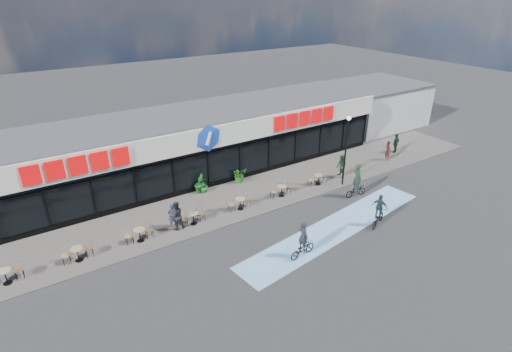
# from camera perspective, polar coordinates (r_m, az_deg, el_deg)

# --- Properties ---
(ground) EXTENTS (120.00, 120.00, 0.00)m
(ground) POSITION_cam_1_polar(r_m,az_deg,el_deg) (22.71, 1.35, -8.59)
(ground) COLOR #28282B
(ground) RESTS_ON ground
(sidewalk) EXTENTS (44.00, 5.00, 0.10)m
(sidewalk) POSITION_cam_1_polar(r_m,az_deg,el_deg) (25.96, -4.23, -3.79)
(sidewalk) COLOR #5A5550
(sidewalk) RESTS_ON ground
(bike_lane) EXTENTS (14.17, 4.13, 0.01)m
(bike_lane) POSITION_cam_1_polar(r_m,az_deg,el_deg) (23.92, 11.43, -7.20)
(bike_lane) COLOR #79B2E5
(bike_lane) RESTS_ON ground
(building) EXTENTS (30.60, 6.57, 4.75)m
(building) POSITION_cam_1_polar(r_m,az_deg,el_deg) (29.46, -9.51, 4.51)
(building) COLOR black
(building) RESTS_ON ground
(neighbour_building) EXTENTS (9.20, 7.20, 4.11)m
(neighbour_building) POSITION_cam_1_polar(r_m,az_deg,el_deg) (42.25, 16.48, 9.88)
(neighbour_building) COLOR silver
(neighbour_building) RESTS_ON ground
(lamp_post) EXTENTS (0.28, 0.28, 4.97)m
(lamp_post) POSITION_cam_1_polar(r_m,az_deg,el_deg) (27.57, 12.77, 4.35)
(lamp_post) COLOR black
(lamp_post) RESTS_ON sidewalk
(bistro_set_0) EXTENTS (1.54, 0.62, 0.90)m
(bistro_set_0) POSITION_cam_1_polar(r_m,az_deg,el_deg) (22.49, -32.21, -11.80)
(bistro_set_0) COLOR #9F8166
(bistro_set_0) RESTS_ON sidewalk
(bistro_set_1) EXTENTS (1.54, 0.62, 0.90)m
(bistro_set_1) POSITION_cam_1_polar(r_m,az_deg,el_deg) (22.46, -24.17, -9.89)
(bistro_set_1) COLOR #9F8166
(bistro_set_1) RESTS_ON sidewalk
(bistro_set_2) EXTENTS (1.54, 0.62, 0.90)m
(bistro_set_2) POSITION_cam_1_polar(r_m,az_deg,el_deg) (22.87, -16.37, -7.82)
(bistro_set_2) COLOR #9F8166
(bistro_set_2) RESTS_ON sidewalk
(bistro_set_3) EXTENTS (1.54, 0.62, 0.90)m
(bistro_set_3) POSITION_cam_1_polar(r_m,az_deg,el_deg) (23.71, -9.05, -5.74)
(bistro_set_3) COLOR #9F8166
(bistro_set_3) RESTS_ON sidewalk
(bistro_set_4) EXTENTS (1.54, 0.62, 0.90)m
(bistro_set_4) POSITION_cam_1_polar(r_m,az_deg,el_deg) (24.92, -2.38, -3.74)
(bistro_set_4) COLOR #9F8166
(bistro_set_4) RESTS_ON sidewalk
(bistro_set_5) EXTENTS (1.54, 0.62, 0.90)m
(bistro_set_5) POSITION_cam_1_polar(r_m,az_deg,el_deg) (26.47, 3.56, -1.91)
(bistro_set_5) COLOR #9F8166
(bistro_set_5) RESTS_ON sidewalk
(bistro_set_6) EXTENTS (1.54, 0.62, 0.90)m
(bistro_set_6) POSITION_cam_1_polar(r_m,az_deg,el_deg) (28.29, 8.77, -0.28)
(bistro_set_6) COLOR #9F8166
(bistro_set_6) RESTS_ON sidewalk
(potted_plant_left) EXTENTS (0.67, 0.67, 1.02)m
(potted_plant_left) POSITION_cam_1_polar(r_m,az_deg,el_deg) (27.09, -7.52, -1.28)
(potted_plant_left) COLOR #1B6022
(potted_plant_left) RESTS_ON sidewalk
(potted_plant_mid) EXTENTS (0.91, 0.91, 1.29)m
(potted_plant_mid) POSITION_cam_1_polar(r_m,az_deg,el_deg) (27.05, -8.14, -1.05)
(potted_plant_mid) COLOR #19581B
(potted_plant_mid) RESTS_ON sidewalk
(potted_plant_right) EXTENTS (1.01, 0.88, 1.09)m
(potted_plant_right) POSITION_cam_1_polar(r_m,az_deg,el_deg) (28.22, -2.36, 0.15)
(potted_plant_right) COLOR #23641C
(potted_plant_right) RESTS_ON sidewalk
(patron_left) EXTENTS (0.55, 0.38, 1.47)m
(patron_left) POSITION_cam_1_polar(r_m,az_deg,el_deg) (23.49, -11.87, -5.53)
(patron_left) COLOR #2E3748
(patron_left) RESTS_ON sidewalk
(patron_right) EXTENTS (0.86, 0.68, 1.73)m
(patron_right) POSITION_cam_1_polar(r_m,az_deg,el_deg) (23.15, -11.31, -5.58)
(patron_right) COLOR black
(patron_right) RESTS_ON sidewalk
(pedestrian_a) EXTENTS (0.80, 0.93, 1.68)m
(pedestrian_a) POSITION_cam_1_polar(r_m,az_deg,el_deg) (29.47, 12.09, 1.34)
(pedestrian_a) COLOR #1C331D
(pedestrian_a) RESTS_ON sidewalk
(pedestrian_b) EXTENTS (0.43, 0.61, 1.59)m
(pedestrian_b) POSITION_cam_1_polar(r_m,az_deg,el_deg) (33.50, 18.35, 3.50)
(pedestrian_b) COLOR #4C272B
(pedestrian_b) RESTS_ON sidewalk
(pedestrian_c) EXTENTS (1.03, 0.60, 1.65)m
(pedestrian_c) POSITION_cam_1_polar(r_m,az_deg,el_deg) (35.19, 19.34, 4.45)
(pedestrian_c) COLOR black
(pedestrian_c) RESTS_ON sidewalk
(cyclist_a) EXTENTS (1.83, 1.24, 2.00)m
(cyclist_a) POSITION_cam_1_polar(r_m,az_deg,el_deg) (24.35, 17.10, -5.25)
(cyclist_a) COLOR black
(cyclist_a) RESTS_ON ground
(cyclist_b) EXTENTS (1.63, 0.74, 2.33)m
(cyclist_b) POSITION_cam_1_polar(r_m,az_deg,el_deg) (27.17, 14.15, -1.24)
(cyclist_b) COLOR black
(cyclist_b) RESTS_ON ground
(cyclist_c) EXTENTS (1.72, 0.78, 2.04)m
(cyclist_c) POSITION_cam_1_polar(r_m,az_deg,el_deg) (20.96, 6.68, -9.80)
(cyclist_c) COLOR black
(cyclist_c) RESTS_ON ground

